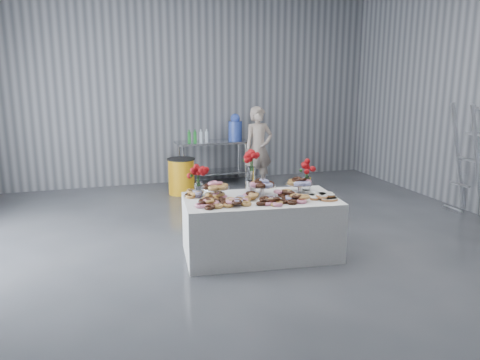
% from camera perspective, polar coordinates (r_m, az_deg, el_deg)
% --- Properties ---
extents(ground, '(9.00, 9.00, 0.00)m').
position_cam_1_polar(ground, '(6.03, 2.84, -9.26)').
color(ground, '#393B41').
rests_on(ground, ground).
extents(room_walls, '(8.04, 9.04, 4.02)m').
position_cam_1_polar(room_walls, '(5.57, 0.14, 16.67)').
color(room_walls, gray).
rests_on(room_walls, ground).
extents(display_table, '(2.00, 1.20, 0.75)m').
position_cam_1_polar(display_table, '(5.95, 2.52, -5.70)').
color(display_table, white).
rests_on(display_table, ground).
extents(prep_table, '(1.50, 0.60, 0.90)m').
position_cam_1_polar(prep_table, '(9.76, -3.39, 3.13)').
color(prep_table, silver).
rests_on(prep_table, ground).
extents(donut_mounds, '(1.88, 0.99, 0.09)m').
position_cam_1_polar(donut_mounds, '(5.79, 2.73, -1.91)').
color(donut_mounds, '#BE8545').
rests_on(donut_mounds, display_table).
extents(cake_stand_left, '(0.36, 0.36, 0.17)m').
position_cam_1_polar(cake_stand_left, '(5.85, -3.02, -0.79)').
color(cake_stand_left, silver).
rests_on(cake_stand_left, display_table).
extents(cake_stand_mid, '(0.36, 0.36, 0.17)m').
position_cam_1_polar(cake_stand_mid, '(5.96, 2.70, -0.52)').
color(cake_stand_mid, silver).
rests_on(cake_stand_mid, display_table).
extents(cake_stand_right, '(0.36, 0.36, 0.17)m').
position_cam_1_polar(cake_stand_right, '(6.10, 7.26, -0.31)').
color(cake_stand_right, silver).
rests_on(cake_stand_right, display_table).
extents(danish_pile, '(0.48, 0.48, 0.11)m').
position_cam_1_polar(danish_pile, '(5.91, 9.99, -1.67)').
color(danish_pile, white).
rests_on(danish_pile, display_table).
extents(bouquet_left, '(0.26, 0.26, 0.42)m').
position_cam_1_polar(bouquet_left, '(5.89, -5.10, 0.83)').
color(bouquet_left, white).
rests_on(bouquet_left, display_table).
extents(bouquet_right, '(0.26, 0.26, 0.42)m').
position_cam_1_polar(bouquet_right, '(6.25, 8.18, 1.46)').
color(bouquet_right, white).
rests_on(bouquet_right, display_table).
extents(bouquet_center, '(0.26, 0.26, 0.57)m').
position_cam_1_polar(bouquet_center, '(6.08, 1.36, 2.06)').
color(bouquet_center, silver).
rests_on(bouquet_center, display_table).
extents(water_jug, '(0.28, 0.28, 0.55)m').
position_cam_1_polar(water_jug, '(9.82, -0.58, 6.33)').
color(water_jug, blue).
rests_on(water_jug, prep_table).
extents(drink_bottles, '(0.54, 0.08, 0.27)m').
position_cam_1_polar(drink_bottles, '(9.53, -5.15, 5.39)').
color(drink_bottles, '#268C33').
rests_on(drink_bottles, prep_table).
extents(person, '(0.65, 0.47, 1.64)m').
position_cam_1_polar(person, '(9.22, 2.28, 3.84)').
color(person, '#CC8C93').
rests_on(person, ground).
extents(trash_barrel, '(0.54, 0.54, 0.69)m').
position_cam_1_polar(trash_barrel, '(9.03, -7.15, 0.48)').
color(trash_barrel, orange).
rests_on(trash_barrel, ground).
extents(stepladder, '(0.67, 0.46, 1.84)m').
position_cam_1_polar(stepladder, '(8.35, 25.98, 2.26)').
color(stepladder, silver).
rests_on(stepladder, ground).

